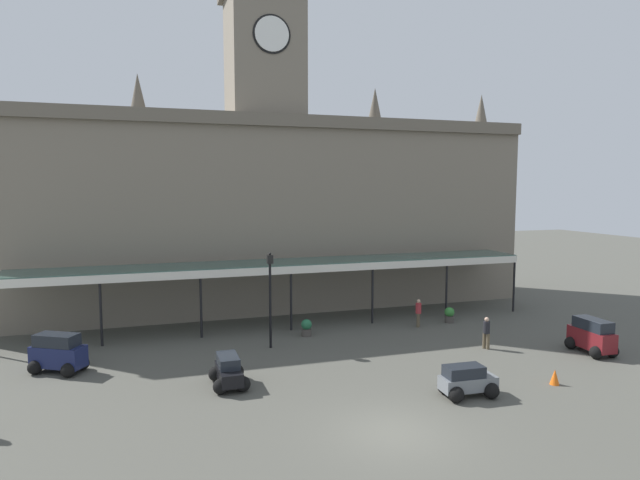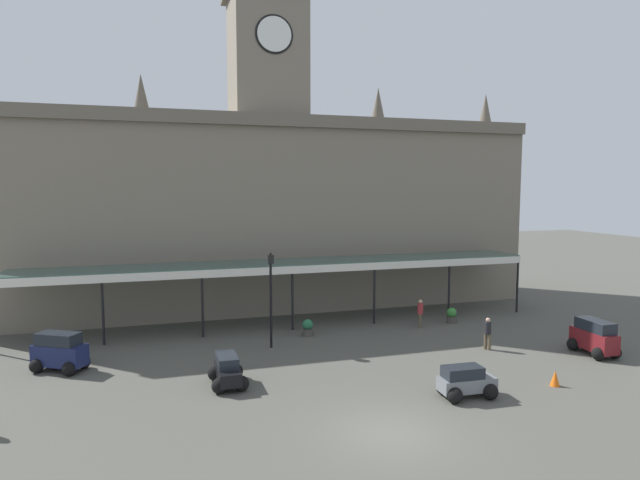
{
  "view_description": "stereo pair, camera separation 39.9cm",
  "coord_description": "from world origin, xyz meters",
  "px_view_note": "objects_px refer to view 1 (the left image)",
  "views": [
    {
      "loc": [
        -7.72,
        -15.84,
        8.35
      ],
      "look_at": [
        0.0,
        8.26,
        5.84
      ],
      "focal_mm": 29.89,
      "sensor_mm": 36.0,
      "label": 1
    },
    {
      "loc": [
        -7.34,
        -15.96,
        8.35
      ],
      "look_at": [
        0.0,
        8.26,
        5.84
      ],
      "focal_mm": 29.89,
      "sensor_mm": 36.0,
      "label": 2
    }
  ],
  "objects_px": {
    "pedestrian_beside_cars": "(486,332)",
    "pedestrian_crossing_forecourt": "(418,312)",
    "planter_forecourt_centre": "(449,315)",
    "traffic_cone": "(555,377)",
    "car_navy_van": "(58,355)",
    "car_black_estate": "(229,373)",
    "victorian_lamppost": "(270,289)",
    "car_grey_estate": "(467,383)",
    "planter_by_canopy": "(306,327)",
    "car_maroon_van": "(592,337)"
  },
  "relations": [
    {
      "from": "car_navy_van",
      "to": "car_grey_estate",
      "type": "bearing_deg",
      "value": -26.7
    },
    {
      "from": "car_black_estate",
      "to": "traffic_cone",
      "type": "distance_m",
      "value": 13.83
    },
    {
      "from": "car_grey_estate",
      "to": "victorian_lamppost",
      "type": "distance_m",
      "value": 10.99
    },
    {
      "from": "car_maroon_van",
      "to": "pedestrian_beside_cars",
      "type": "distance_m",
      "value": 5.14
    },
    {
      "from": "victorian_lamppost",
      "to": "traffic_cone",
      "type": "bearing_deg",
      "value": -40.39
    },
    {
      "from": "car_black_estate",
      "to": "car_navy_van",
      "type": "relative_size",
      "value": 0.87
    },
    {
      "from": "victorian_lamppost",
      "to": "car_grey_estate",
      "type": "bearing_deg",
      "value": -55.27
    },
    {
      "from": "car_grey_estate",
      "to": "car_navy_van",
      "type": "distance_m",
      "value": 17.97
    },
    {
      "from": "pedestrian_beside_cars",
      "to": "pedestrian_crossing_forecourt",
      "type": "relative_size",
      "value": 1.0
    },
    {
      "from": "planter_forecourt_centre",
      "to": "traffic_cone",
      "type": "bearing_deg",
      "value": -97.14
    },
    {
      "from": "car_grey_estate",
      "to": "car_black_estate",
      "type": "bearing_deg",
      "value": 155.65
    },
    {
      "from": "car_grey_estate",
      "to": "planter_forecourt_centre",
      "type": "distance_m",
      "value": 11.89
    },
    {
      "from": "car_black_estate",
      "to": "car_navy_van",
      "type": "bearing_deg",
      "value": 150.49
    },
    {
      "from": "pedestrian_crossing_forecourt",
      "to": "planter_forecourt_centre",
      "type": "height_order",
      "value": "pedestrian_crossing_forecourt"
    },
    {
      "from": "car_black_estate",
      "to": "pedestrian_beside_cars",
      "type": "height_order",
      "value": "pedestrian_beside_cars"
    },
    {
      "from": "car_black_estate",
      "to": "victorian_lamppost",
      "type": "xyz_separation_m",
      "value": [
        2.85,
        4.74,
        2.54
      ]
    },
    {
      "from": "car_black_estate",
      "to": "traffic_cone",
      "type": "xyz_separation_m",
      "value": [
        13.22,
        -4.08,
        -0.23
      ]
    },
    {
      "from": "car_navy_van",
      "to": "planter_by_canopy",
      "type": "bearing_deg",
      "value": 10.24
    },
    {
      "from": "car_navy_van",
      "to": "pedestrian_beside_cars",
      "type": "distance_m",
      "value": 20.78
    },
    {
      "from": "car_navy_van",
      "to": "pedestrian_crossing_forecourt",
      "type": "bearing_deg",
      "value": 6.26
    },
    {
      "from": "victorian_lamppost",
      "to": "car_maroon_van",
      "type": "bearing_deg",
      "value": -21.0
    },
    {
      "from": "car_maroon_van",
      "to": "car_navy_van",
      "type": "height_order",
      "value": "same"
    },
    {
      "from": "car_black_estate",
      "to": "car_maroon_van",
      "type": "height_order",
      "value": "car_maroon_van"
    },
    {
      "from": "pedestrian_beside_cars",
      "to": "planter_forecourt_centre",
      "type": "bearing_deg",
      "value": 78.65
    },
    {
      "from": "car_grey_estate",
      "to": "pedestrian_beside_cars",
      "type": "xyz_separation_m",
      "value": [
        4.53,
        5.18,
        0.34
      ]
    },
    {
      "from": "car_black_estate",
      "to": "planter_forecourt_centre",
      "type": "xyz_separation_m",
      "value": [
        14.53,
        6.45,
        -0.07
      ]
    },
    {
      "from": "pedestrian_beside_cars",
      "to": "victorian_lamppost",
      "type": "height_order",
      "value": "victorian_lamppost"
    },
    {
      "from": "planter_forecourt_centre",
      "to": "car_black_estate",
      "type": "bearing_deg",
      "value": -156.07
    },
    {
      "from": "planter_by_canopy",
      "to": "pedestrian_beside_cars",
      "type": "bearing_deg",
      "value": -31.95
    },
    {
      "from": "victorian_lamppost",
      "to": "planter_by_canopy",
      "type": "distance_m",
      "value": 3.86
    },
    {
      "from": "victorian_lamppost",
      "to": "planter_forecourt_centre",
      "type": "distance_m",
      "value": 12.1
    },
    {
      "from": "pedestrian_crossing_forecourt",
      "to": "planter_by_canopy",
      "type": "bearing_deg",
      "value": 179.06
    },
    {
      "from": "car_black_estate",
      "to": "planter_forecourt_centre",
      "type": "distance_m",
      "value": 15.9
    },
    {
      "from": "car_black_estate",
      "to": "car_navy_van",
      "type": "distance_m",
      "value": 8.18
    },
    {
      "from": "car_black_estate",
      "to": "planter_by_canopy",
      "type": "bearing_deg",
      "value": 50.01
    },
    {
      "from": "pedestrian_beside_cars",
      "to": "traffic_cone",
      "type": "relative_size",
      "value": 2.52
    },
    {
      "from": "car_maroon_van",
      "to": "car_black_estate",
      "type": "bearing_deg",
      "value": 176.48
    },
    {
      "from": "car_navy_van",
      "to": "planter_by_canopy",
      "type": "relative_size",
      "value": 2.7
    },
    {
      "from": "planter_by_canopy",
      "to": "car_maroon_van",
      "type": "bearing_deg",
      "value": -29.85
    },
    {
      "from": "planter_forecourt_centre",
      "to": "victorian_lamppost",
      "type": "bearing_deg",
      "value": -171.67
    },
    {
      "from": "planter_by_canopy",
      "to": "planter_forecourt_centre",
      "type": "xyz_separation_m",
      "value": [
        9.28,
        0.19,
        0.0
      ]
    },
    {
      "from": "car_maroon_van",
      "to": "planter_by_canopy",
      "type": "distance_m",
      "value": 14.81
    },
    {
      "from": "car_maroon_van",
      "to": "car_grey_estate",
      "type": "relative_size",
      "value": 1.06
    },
    {
      "from": "pedestrian_crossing_forecourt",
      "to": "car_navy_van",
      "type": "bearing_deg",
      "value": -173.74
    },
    {
      "from": "car_grey_estate",
      "to": "car_navy_van",
      "type": "height_order",
      "value": "car_navy_van"
    },
    {
      "from": "car_maroon_van",
      "to": "pedestrian_crossing_forecourt",
      "type": "height_order",
      "value": "car_maroon_van"
    },
    {
      "from": "victorian_lamppost",
      "to": "traffic_cone",
      "type": "height_order",
      "value": "victorian_lamppost"
    },
    {
      "from": "car_navy_van",
      "to": "pedestrian_crossing_forecourt",
      "type": "xyz_separation_m",
      "value": [
        19.33,
        2.12,
        0.1
      ]
    },
    {
      "from": "car_grey_estate",
      "to": "planter_forecourt_centre",
      "type": "relative_size",
      "value": 2.39
    },
    {
      "from": "car_navy_van",
      "to": "planter_by_canopy",
      "type": "height_order",
      "value": "car_navy_van"
    }
  ]
}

